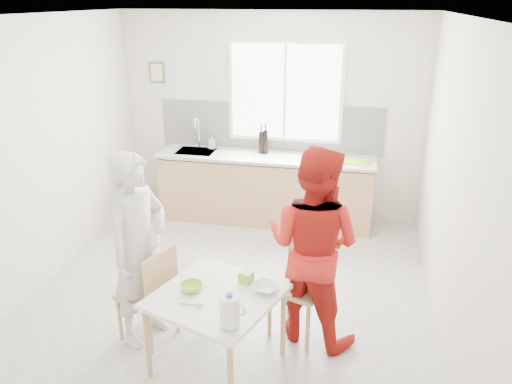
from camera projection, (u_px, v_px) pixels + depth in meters
ground at (228, 298)px, 5.05m from camera, size 4.50×4.50×0.00m
room_shell at (224, 141)px, 4.45m from camera, size 4.50×4.50×4.50m
window at (285, 92)px, 6.42m from camera, size 1.50×0.06×1.30m
backsplash at (270, 127)px, 6.65m from camera, size 3.00×0.02×0.65m
picture_frame at (157, 72)px, 6.69m from camera, size 0.22×0.03×0.28m
kitchen_counter at (265, 191)px, 6.68m from camera, size 2.84×0.64×1.37m
dining_table at (216, 302)px, 3.91m from camera, size 1.13×1.13×0.68m
chair_left at (152, 291)px, 4.28m from camera, size 0.52×0.52×0.89m
chair_far at (303, 277)px, 4.43m from camera, size 0.56×0.56×0.95m
person_white at (139, 249)px, 4.20m from camera, size 0.60×0.73×1.72m
person_red at (313, 246)px, 4.21m from camera, size 1.03×0.91×1.76m
bowl_green at (192, 287)px, 3.93m from camera, size 0.22×0.22×0.06m
bowl_white at (266, 287)px, 3.93m from camera, size 0.27×0.27×0.05m
milk_jug at (230, 310)px, 3.46m from camera, size 0.20×0.14×0.25m
green_box at (246, 277)px, 4.04m from camera, size 0.13×0.13×0.09m
spoon at (190, 304)px, 3.74m from camera, size 0.16×0.01×0.01m
cutting_board at (356, 162)px, 6.21m from camera, size 0.40×0.32×0.01m
wine_bottle_a at (266, 142)px, 6.52m from camera, size 0.07×0.07×0.32m
wine_bottle_b at (261, 142)px, 6.53m from camera, size 0.07×0.07×0.30m
jar_amber at (260, 146)px, 6.62m from camera, size 0.06×0.06×0.16m
soap_bottle at (212, 142)px, 6.77m from camera, size 0.09×0.09×0.18m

